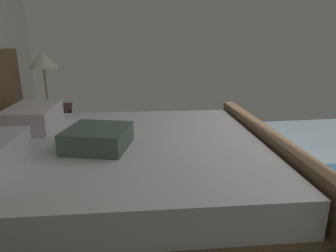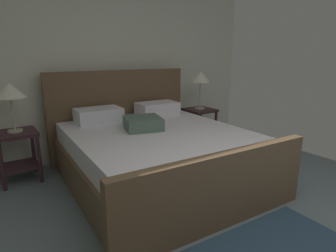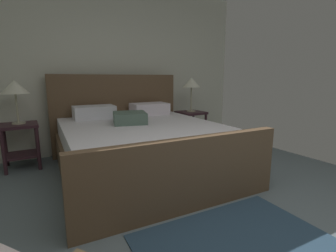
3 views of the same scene
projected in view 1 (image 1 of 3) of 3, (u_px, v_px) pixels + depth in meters
The scene contains 4 objects.
bed at pixel (115, 177), 2.21m from camera, with size 2.12×2.35×1.24m.
nightstand_right at pixel (50, 124), 3.35m from camera, with size 0.44×0.44×0.60m.
table_lamp_right at pixel (43, 62), 3.15m from camera, with size 0.31×0.31×0.60m.
area_rug at pixel (332, 199), 2.56m from camera, with size 1.40×1.16×0.01m, color #2B445A.
Camera 1 is at (-2.07, 2.02, 1.34)m, focal length 31.80 mm.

